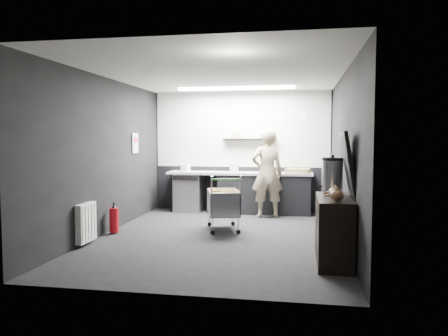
# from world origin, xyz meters

# --- Properties ---
(floor) EXTENTS (5.50, 5.50, 0.00)m
(floor) POSITION_xyz_m (0.00, 0.00, 0.00)
(floor) COLOR black
(floor) RESTS_ON ground
(ceiling) EXTENTS (5.50, 5.50, 0.00)m
(ceiling) POSITION_xyz_m (0.00, 0.00, 2.70)
(ceiling) COLOR silver
(ceiling) RESTS_ON wall_back
(wall_back) EXTENTS (5.50, 0.00, 5.50)m
(wall_back) POSITION_xyz_m (0.00, 2.75, 1.35)
(wall_back) COLOR black
(wall_back) RESTS_ON floor
(wall_front) EXTENTS (5.50, 0.00, 5.50)m
(wall_front) POSITION_xyz_m (0.00, -2.75, 1.35)
(wall_front) COLOR black
(wall_front) RESTS_ON floor
(wall_left) EXTENTS (0.00, 5.50, 5.50)m
(wall_left) POSITION_xyz_m (-2.00, 0.00, 1.35)
(wall_left) COLOR black
(wall_left) RESTS_ON floor
(wall_right) EXTENTS (0.00, 5.50, 5.50)m
(wall_right) POSITION_xyz_m (2.00, 0.00, 1.35)
(wall_right) COLOR black
(wall_right) RESTS_ON floor
(kitchen_wall_panel) EXTENTS (3.95, 0.02, 1.70)m
(kitchen_wall_panel) POSITION_xyz_m (0.00, 2.73, 1.85)
(kitchen_wall_panel) COLOR silver
(kitchen_wall_panel) RESTS_ON wall_back
(dado_panel) EXTENTS (3.95, 0.02, 1.00)m
(dado_panel) POSITION_xyz_m (0.00, 2.73, 0.50)
(dado_panel) COLOR black
(dado_panel) RESTS_ON wall_back
(floating_shelf) EXTENTS (1.20, 0.22, 0.04)m
(floating_shelf) POSITION_xyz_m (0.20, 2.62, 1.62)
(floating_shelf) COLOR black
(floating_shelf) RESTS_ON wall_back
(wall_clock) EXTENTS (0.20, 0.03, 0.20)m
(wall_clock) POSITION_xyz_m (1.40, 2.72, 2.15)
(wall_clock) COLOR white
(wall_clock) RESTS_ON wall_back
(poster) EXTENTS (0.02, 0.30, 0.40)m
(poster) POSITION_xyz_m (-1.98, 1.30, 1.55)
(poster) COLOR white
(poster) RESTS_ON wall_left
(poster_red_band) EXTENTS (0.02, 0.22, 0.10)m
(poster_red_band) POSITION_xyz_m (-1.98, 1.30, 1.62)
(poster_red_band) COLOR red
(poster_red_band) RESTS_ON poster
(radiator) EXTENTS (0.10, 0.50, 0.60)m
(radiator) POSITION_xyz_m (-1.94, -0.90, 0.35)
(radiator) COLOR white
(radiator) RESTS_ON wall_left
(ceiling_strip) EXTENTS (2.40, 0.20, 0.04)m
(ceiling_strip) POSITION_xyz_m (0.00, 1.85, 2.67)
(ceiling_strip) COLOR white
(ceiling_strip) RESTS_ON ceiling
(prep_counter) EXTENTS (3.20, 0.61, 0.90)m
(prep_counter) POSITION_xyz_m (0.14, 2.42, 0.46)
(prep_counter) COLOR black
(prep_counter) RESTS_ON floor
(person) EXTENTS (0.77, 0.61, 1.85)m
(person) POSITION_xyz_m (0.65, 1.97, 0.92)
(person) COLOR beige
(person) RESTS_ON floor
(shopping_cart) EXTENTS (0.75, 1.03, 0.98)m
(shopping_cart) POSITION_xyz_m (-0.04, 0.54, 0.46)
(shopping_cart) COLOR silver
(shopping_cart) RESTS_ON floor
(sideboard) EXTENTS (0.50, 1.17, 1.75)m
(sideboard) POSITION_xyz_m (1.77, -1.20, 0.56)
(sideboard) COLOR black
(sideboard) RESTS_ON floor
(fire_extinguisher) EXTENTS (0.16, 0.16, 0.52)m
(fire_extinguisher) POSITION_xyz_m (-1.85, -0.07, 0.25)
(fire_extinguisher) COLOR #AA0B13
(fire_extinguisher) RESTS_ON floor
(cardboard_box) EXTENTS (0.55, 0.46, 0.10)m
(cardboard_box) POSITION_xyz_m (1.27, 2.37, 0.95)
(cardboard_box) COLOR tan
(cardboard_box) RESTS_ON prep_counter
(pink_tub) EXTENTS (0.20, 0.20, 0.20)m
(pink_tub) POSITION_xyz_m (-0.12, 2.42, 1.00)
(pink_tub) COLOR beige
(pink_tub) RESTS_ON prep_counter
(white_container) EXTENTS (0.21, 0.19, 0.15)m
(white_container) POSITION_xyz_m (-1.21, 2.37, 0.98)
(white_container) COLOR white
(white_container) RESTS_ON prep_counter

